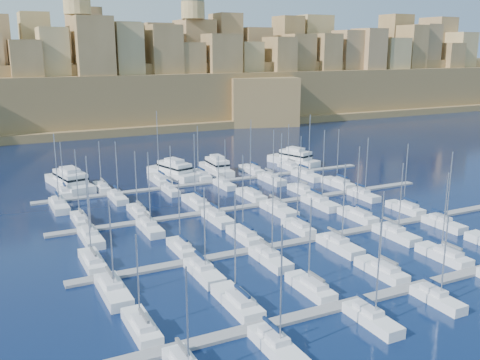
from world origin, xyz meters
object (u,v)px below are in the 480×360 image
sailboat_4 (444,255)px  motor_yacht_d (294,159)px  sailboat_0 (142,327)px  sailboat_2 (311,287)px  motor_yacht_b (173,171)px  motor_yacht_a (70,181)px  motor_yacht_c (217,167)px

sailboat_4 → motor_yacht_d: (16.44, 69.49, 0.98)m
sailboat_0 → motor_yacht_d: (64.54, 69.84, 1.00)m
sailboat_2 → motor_yacht_d: 81.03m
sailboat_4 → sailboat_0: bearing=-179.6°
sailboat_0 → motor_yacht_b: (28.95, 70.21, 1.00)m
sailboat_4 → motor_yacht_a: (-44.29, 70.92, 0.98)m
motor_yacht_b → motor_yacht_c: size_ratio=1.16×
sailboat_2 → motor_yacht_a: size_ratio=0.69×
sailboat_0 → motor_yacht_b: sailboat_0 is taller
motor_yacht_a → sailboat_2: bearing=-74.7°
motor_yacht_c → motor_yacht_b: bearing=175.5°
sailboat_2 → sailboat_4: sailboat_4 is taller
sailboat_2 → motor_yacht_d: (41.24, 69.75, 0.99)m
motor_yacht_c → motor_yacht_d: bearing=1.2°
sailboat_2 → sailboat_4: (24.80, 0.25, 0.01)m
sailboat_0 → sailboat_4: 48.10m
sailboat_4 → motor_yacht_c: sailboat_4 is taller
sailboat_4 → motor_yacht_b: (-19.14, 69.87, 0.98)m
sailboat_0 → motor_yacht_c: sailboat_0 is taller
sailboat_0 → sailboat_2: 23.29m
sailboat_4 → motor_yacht_b: 72.46m
motor_yacht_c → sailboat_0: bearing=-120.3°
sailboat_4 → motor_yacht_d: 71.42m
motor_yacht_a → motor_yacht_d: (60.73, -1.43, 0.00)m
sailboat_0 → motor_yacht_a: bearing=86.9°
sailboat_4 → motor_yacht_d: bearing=76.7°
sailboat_2 → motor_yacht_a: (-19.49, 71.18, 0.99)m
sailboat_0 → sailboat_2: size_ratio=0.90×
sailboat_4 → motor_yacht_c: size_ratio=0.94×
sailboat_0 → sailboat_2: bearing=0.2°
motor_yacht_c → motor_yacht_d: same height
sailboat_0 → motor_yacht_c: 80.27m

